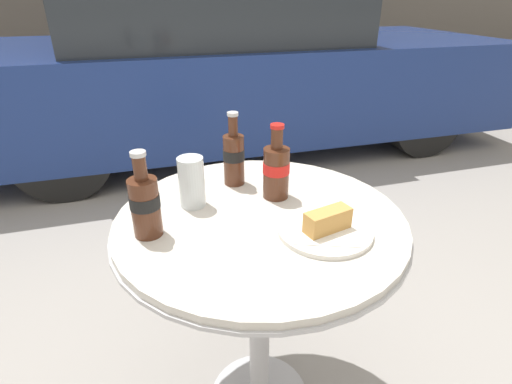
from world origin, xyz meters
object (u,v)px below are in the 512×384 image
parked_car (232,69)px  cola_bottle_center (234,157)px  cola_bottle_right (276,170)px  bistro_table (260,255)px  cola_bottle_left (145,204)px  lunch_plate_near (326,228)px  drinking_glass (192,184)px

parked_car → cola_bottle_center: bearing=-103.3°
cola_bottle_right → parked_car: parked_car is taller
bistro_table → cola_bottle_left: (-0.28, -0.01, 0.21)m
cola_bottle_center → lunch_plate_near: cola_bottle_center is taller
lunch_plate_near → bistro_table: bearing=135.2°
bistro_table → parked_car: bearing=78.1°
cola_bottle_left → cola_bottle_right: 0.37m
cola_bottle_left → cola_bottle_right: size_ratio=1.00×
cola_bottle_center → lunch_plate_near: bearing=-66.8°
cola_bottle_right → cola_bottle_center: cola_bottle_center is taller
cola_bottle_center → parked_car: 2.39m
lunch_plate_near → parked_car: size_ratio=0.05×
bistro_table → cola_bottle_right: size_ratio=3.61×
bistro_table → cola_bottle_center: cola_bottle_center is taller
cola_bottle_center → drinking_glass: bearing=-144.1°
bistro_table → lunch_plate_near: lunch_plate_near is taller
bistro_table → parked_car: 2.59m
bistro_table → lunch_plate_near: bearing=-44.8°
cola_bottle_left → cola_bottle_right: same height
drinking_glass → parked_car: (0.69, 2.43, -0.14)m
drinking_glass → bistro_table: bearing=-34.2°
bistro_table → drinking_glass: bearing=145.8°
drinking_glass → cola_bottle_left: bearing=-137.3°
cola_bottle_center → cola_bottle_right: bearing=-52.2°
cola_bottle_right → cola_bottle_center: 0.15m
lunch_plate_near → cola_bottle_right: bearing=103.5°
bistro_table → cola_bottle_center: bearing=94.7°
parked_car → cola_bottle_left: bearing=-107.7°
drinking_glass → parked_car: 2.53m
bistro_table → cola_bottle_right: 0.24m
drinking_glass → lunch_plate_near: drinking_glass is taller
cola_bottle_right → parked_car: 2.49m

